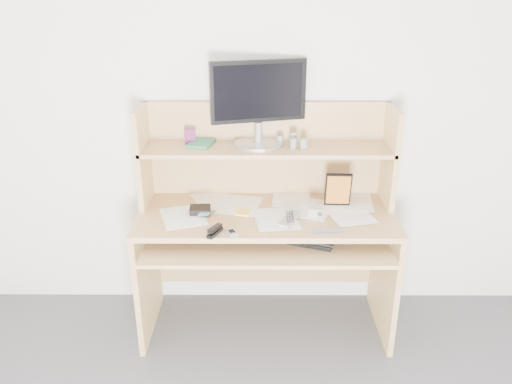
{
  "coord_description": "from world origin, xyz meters",
  "views": [
    {
      "loc": [
        -0.05,
        -1.0,
        1.9
      ],
      "look_at": [
        -0.06,
        1.43,
        0.89
      ],
      "focal_mm": 35.0,
      "sensor_mm": 36.0,
      "label": 1
    }
  ],
  "objects_px": {
    "game_case": "(338,190)",
    "monitor": "(259,100)",
    "tv_remote": "(290,219)",
    "desk": "(266,216)",
    "keyboard": "(290,235)"
  },
  "relations": [
    {
      "from": "keyboard",
      "to": "game_case",
      "type": "xyz_separation_m",
      "value": [
        0.27,
        0.17,
        0.19
      ]
    },
    {
      "from": "tv_remote",
      "to": "monitor",
      "type": "height_order",
      "value": "monitor"
    },
    {
      "from": "desk",
      "to": "tv_remote",
      "type": "bearing_deg",
      "value": -58.01
    },
    {
      "from": "desk",
      "to": "game_case",
      "type": "xyz_separation_m",
      "value": [
        0.4,
        -0.0,
        0.16
      ]
    },
    {
      "from": "tv_remote",
      "to": "monitor",
      "type": "relative_size",
      "value": 0.38
    },
    {
      "from": "tv_remote",
      "to": "desk",
      "type": "bearing_deg",
      "value": 145.97
    },
    {
      "from": "desk",
      "to": "monitor",
      "type": "height_order",
      "value": "monitor"
    },
    {
      "from": "tv_remote",
      "to": "game_case",
      "type": "distance_m",
      "value": 0.35
    },
    {
      "from": "keyboard",
      "to": "tv_remote",
      "type": "height_order",
      "value": "tv_remote"
    },
    {
      "from": "keyboard",
      "to": "tv_remote",
      "type": "relative_size",
      "value": 2.6
    },
    {
      "from": "desk",
      "to": "game_case",
      "type": "distance_m",
      "value": 0.43
    },
    {
      "from": "game_case",
      "to": "monitor",
      "type": "distance_m",
      "value": 0.66
    },
    {
      "from": "keyboard",
      "to": "game_case",
      "type": "relative_size",
      "value": 2.53
    },
    {
      "from": "keyboard",
      "to": "monitor",
      "type": "height_order",
      "value": "monitor"
    },
    {
      "from": "desk",
      "to": "game_case",
      "type": "bearing_deg",
      "value": -0.5
    }
  ]
}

